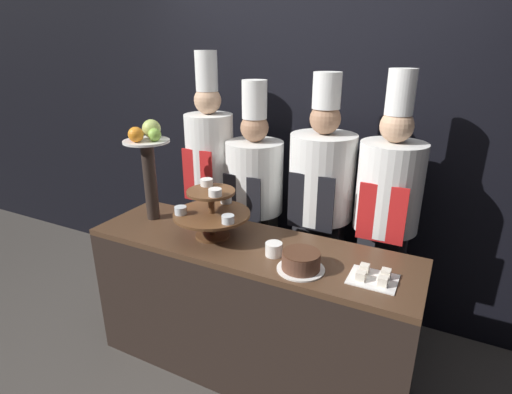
# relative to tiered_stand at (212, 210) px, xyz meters

# --- Properties ---
(wall_back) EXTENTS (10.00, 0.06, 2.80)m
(wall_back) POSITION_rel_tiered_stand_xyz_m (0.23, 0.97, 0.35)
(wall_back) COLOR black
(wall_back) RESTS_ON ground_plane
(buffet_counter) EXTENTS (1.92, 0.56, 0.88)m
(buffet_counter) POSITION_rel_tiered_stand_xyz_m (0.23, 0.01, -0.61)
(buffet_counter) COLOR black
(buffet_counter) RESTS_ON ground_plane
(tiered_stand) EXTENTS (0.45, 0.45, 0.33)m
(tiered_stand) POSITION_rel_tiered_stand_xyz_m (0.00, 0.00, 0.00)
(tiered_stand) COLOR brown
(tiered_stand) RESTS_ON buffet_counter
(fruit_pedestal) EXTENTS (0.28, 0.28, 0.63)m
(fruit_pedestal) POSITION_rel_tiered_stand_xyz_m (-0.50, 0.06, 0.25)
(fruit_pedestal) COLOR #2D231E
(fruit_pedestal) RESTS_ON buffet_counter
(cake_round) EXTENTS (0.24, 0.24, 0.10)m
(cake_round) POSITION_rel_tiered_stand_xyz_m (0.60, -0.12, -0.12)
(cake_round) COLOR white
(cake_round) RESTS_ON buffet_counter
(cup_white) EXTENTS (0.09, 0.09, 0.07)m
(cup_white) POSITION_rel_tiered_stand_xyz_m (0.42, -0.04, -0.13)
(cup_white) COLOR white
(cup_white) RESTS_ON buffet_counter
(cake_square_tray) EXTENTS (0.23, 0.19, 0.05)m
(cake_square_tray) POSITION_rel_tiered_stand_xyz_m (0.94, -0.05, -0.15)
(cake_square_tray) COLOR white
(cake_square_tray) RESTS_ON buffet_counter
(chef_left) EXTENTS (0.35, 0.35, 1.92)m
(chef_left) POSITION_rel_tiered_stand_xyz_m (-0.39, 0.58, -0.01)
(chef_left) COLOR black
(chef_left) RESTS_ON ground_plane
(chef_center_left) EXTENTS (0.40, 0.40, 1.74)m
(chef_center_left) POSITION_rel_tiered_stand_xyz_m (-0.02, 0.58, -0.13)
(chef_center_left) COLOR #38332D
(chef_center_left) RESTS_ON ground_plane
(chef_center_right) EXTENTS (0.42, 0.42, 1.80)m
(chef_center_right) POSITION_rel_tiered_stand_xyz_m (0.46, 0.58, -0.08)
(chef_center_right) COLOR #28282D
(chef_center_right) RESTS_ON ground_plane
(chef_right) EXTENTS (0.38, 0.38, 1.83)m
(chef_right) POSITION_rel_tiered_stand_xyz_m (0.88, 0.58, -0.07)
(chef_right) COLOR #28282D
(chef_right) RESTS_ON ground_plane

